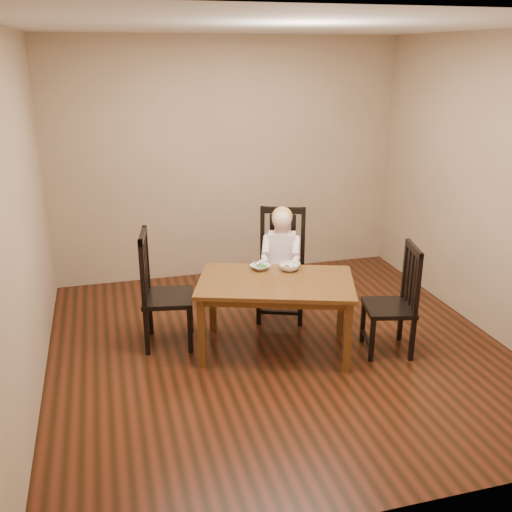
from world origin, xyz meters
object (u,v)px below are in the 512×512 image
object	(u,v)px
bowl_veg	(289,267)
bowl_peas	(260,267)
chair_left	(162,292)
toddler	(281,253)
chair_child	(281,266)
dining_table	(276,289)
chair_right	(395,302)

from	to	relation	value
bowl_veg	bowl_peas	bearing A→B (deg)	160.24
chair_left	bowl_peas	world-z (taller)	chair_left
toddler	bowl_peas	size ratio (longest dim) A/B	3.55
toddler	bowl_veg	world-z (taller)	toddler
bowl_veg	chair_child	bearing A→B (deg)	80.33
dining_table	chair_left	xyz separation A→B (m)	(-0.94, 0.38, -0.08)
chair_child	dining_table	bearing A→B (deg)	89.41
bowl_peas	bowl_veg	xyz separation A→B (m)	(0.25, -0.09, 0.01)
chair_child	bowl_veg	xyz separation A→B (m)	(-0.08, -0.48, 0.17)
chair_child	bowl_peas	xyz separation A→B (m)	(-0.33, -0.39, 0.17)
dining_table	bowl_veg	size ratio (longest dim) A/B	8.18
chair_child	toddler	bearing A→B (deg)	90.00
chair_right	toddler	distance (m)	1.20
chair_child	chair_left	xyz separation A→B (m)	(-1.22, -0.31, -0.01)
chair_child	chair_right	xyz separation A→B (m)	(0.72, -0.98, -0.05)
chair_child	bowl_veg	distance (m)	0.51
chair_right	bowl_peas	distance (m)	1.22
dining_table	bowl_veg	xyz separation A→B (m)	(0.19, 0.21, 0.11)
toddler	bowl_peas	world-z (taller)	toddler
chair_right	bowl_veg	size ratio (longest dim) A/B	5.31
chair_child	chair_right	bearing A→B (deg)	147.57
chair_right	toddler	size ratio (longest dim) A/B	1.63
chair_right	chair_left	bearing A→B (deg)	84.21
bowl_veg	dining_table	bearing A→B (deg)	-132.41
chair_right	bowl_veg	bearing A→B (deg)	71.51
dining_table	chair_right	bearing A→B (deg)	-16.23
toddler	bowl_veg	size ratio (longest dim) A/B	3.26
chair_child	bowl_veg	bearing A→B (deg)	101.31
chair_child	chair_right	world-z (taller)	chair_child
bowl_peas	toddler	bearing A→B (deg)	47.72
chair_left	toddler	size ratio (longest dim) A/B	1.76
chair_left	chair_right	xyz separation A→B (m)	(1.94, -0.67, -0.04)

